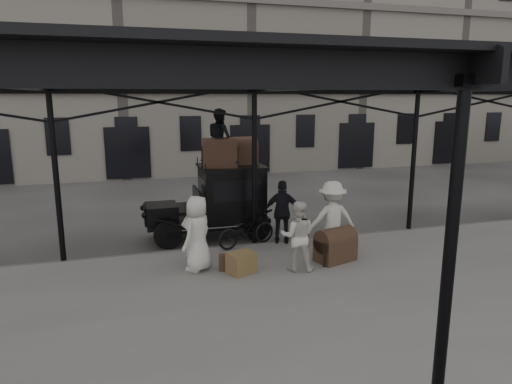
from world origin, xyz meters
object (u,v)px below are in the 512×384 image
(steamer_trunk_platform, at_px, (335,247))
(porter_official, at_px, (283,212))
(taxi, at_px, (221,198))
(porter_left, at_px, (194,234))
(steamer_trunk_roof_near, at_px, (220,155))
(bicycle, at_px, (246,230))

(steamer_trunk_platform, bearing_deg, porter_official, 97.43)
(taxi, xyz_separation_m, porter_official, (1.42, -1.52, -0.16))
(porter_left, distance_m, steamer_trunk_roof_near, 3.12)
(taxi, height_order, porter_left, taxi)
(porter_official, relative_size, bicycle, 1.02)
(porter_official, distance_m, steamer_trunk_roof_near, 2.47)
(taxi, height_order, steamer_trunk_roof_near, steamer_trunk_roof_near)
(taxi, xyz_separation_m, steamer_trunk_platform, (2.21, -3.24, -0.70))
(porter_left, xyz_separation_m, porter_official, (2.65, 1.17, 0.07))
(porter_left, xyz_separation_m, bicycle, (1.60, 1.17, -0.36))
(steamer_trunk_platform, bearing_deg, porter_left, 153.70)
(porter_left, distance_m, porter_official, 2.90)
(porter_left, bearing_deg, taxi, -113.92)
(porter_left, relative_size, porter_official, 0.92)
(steamer_trunk_platform, bearing_deg, taxi, 107.07)
(taxi, height_order, steamer_trunk_platform, taxi)
(porter_official, distance_m, bicycle, 1.13)
(porter_left, distance_m, bicycle, 2.02)
(porter_official, bearing_deg, porter_left, 44.19)
(bicycle, distance_m, steamer_trunk_platform, 2.52)
(bicycle, xyz_separation_m, steamer_trunk_platform, (1.84, -1.73, -0.11))
(taxi, bearing_deg, porter_left, -114.63)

